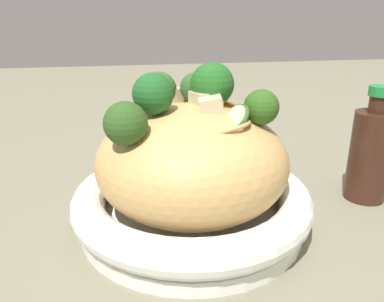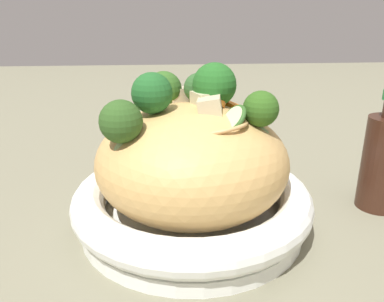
% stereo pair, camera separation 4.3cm
% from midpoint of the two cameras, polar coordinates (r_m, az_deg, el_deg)
% --- Properties ---
extents(ground_plane, '(3.00, 3.00, 0.00)m').
position_cam_midpoint_polar(ground_plane, '(0.47, -2.66, -10.90)').
color(ground_plane, '#737059').
extents(serving_bowl, '(0.28, 0.28, 0.05)m').
position_cam_midpoint_polar(serving_bowl, '(0.45, -2.72, -7.87)').
color(serving_bowl, white).
rests_on(serving_bowl, ground_plane).
extents(noodle_heap, '(0.22, 0.22, 0.13)m').
position_cam_midpoint_polar(noodle_heap, '(0.43, -2.82, -1.63)').
color(noodle_heap, tan).
rests_on(noodle_heap, serving_bowl).
extents(broccoli_florets, '(0.19, 0.17, 0.08)m').
position_cam_midpoint_polar(broccoli_florets, '(0.42, -3.86, 8.23)').
color(broccoli_florets, '#8FB777').
rests_on(broccoli_florets, serving_bowl).
extents(carrot_coins, '(0.17, 0.06, 0.04)m').
position_cam_midpoint_polar(carrot_coins, '(0.44, -2.12, 6.12)').
color(carrot_coins, orange).
rests_on(carrot_coins, serving_bowl).
extents(zucchini_slices, '(0.09, 0.16, 0.03)m').
position_cam_midpoint_polar(zucchini_slices, '(0.45, -2.40, 6.11)').
color(zucchini_slices, beige).
rests_on(zucchini_slices, serving_bowl).
extents(chicken_chunks, '(0.13, 0.12, 0.04)m').
position_cam_midpoint_polar(chicken_chunks, '(0.45, -1.78, 7.05)').
color(chicken_chunks, '#C7B18F').
rests_on(chicken_chunks, serving_bowl).
extents(soy_sauce_bottle, '(0.05, 0.05, 0.15)m').
position_cam_midpoint_polar(soy_sauce_bottle, '(0.55, 23.09, -0.34)').
color(soy_sauce_bottle, '#381E14').
rests_on(soy_sauce_bottle, ground_plane).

